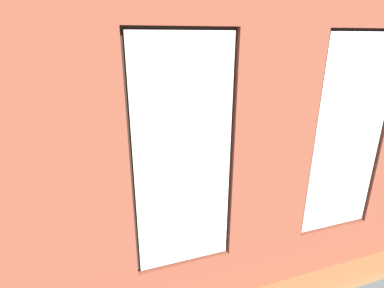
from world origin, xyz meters
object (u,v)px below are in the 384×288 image
potted_plant_between_couches (270,206)px  papasan_chair (134,137)px  table_plant_small (169,154)px  potted_plant_mid_room_small (221,141)px  remote_black (180,160)px  couch_by_window (182,239)px  media_console (50,185)px  couch_left (289,159)px  tv_flatscreen (43,151)px  coffee_table (180,163)px  potted_plant_beside_window_right (59,222)px  cup_ceramic (187,159)px  potted_plant_corner_near_left (242,116)px  remote_gray (158,165)px  candle_jar (197,153)px

potted_plant_between_couches → papasan_chair: bearing=-71.7°
table_plant_small → potted_plant_mid_room_small: (-1.47, -0.74, -0.13)m
table_plant_small → remote_black: (-0.19, 0.10, -0.11)m
couch_by_window → remote_black: (-0.63, -2.22, 0.12)m
media_console → potted_plant_between_couches: (-3.08, 2.17, 0.23)m
couch_left → tv_flatscreen: (4.70, -0.41, 0.61)m
couch_by_window → couch_left: same height
coffee_table → table_plant_small: 0.28m
papasan_chair → tv_flatscreen: bearing=45.7°
table_plant_small → remote_black: table_plant_small is taller
potted_plant_between_couches → potted_plant_beside_window_right: potted_plant_beside_window_right is taller
coffee_table → cup_ceramic: cup_ceramic is taller
table_plant_small → potted_plant_corner_near_left: bearing=-143.6°
remote_black → potted_plant_beside_window_right: (2.00, 2.30, 0.48)m
remote_gray → potted_plant_mid_room_small: (-1.74, -0.95, -0.02)m
couch_by_window → candle_jar: bearing=-114.1°
potted_plant_mid_room_small → potted_plant_beside_window_right: (3.27, 3.14, 0.50)m
coffee_table → tv_flatscreen: size_ratio=1.47×
candle_jar → remote_black: candle_jar is taller
couch_left → remote_gray: size_ratio=11.43×
papasan_chair → potted_plant_corner_near_left: potted_plant_corner_near_left is taller
remote_gray → table_plant_small: bearing=111.0°
candle_jar → potted_plant_between_couches: bearing=96.4°
cup_ceramic → couch_by_window: bearing=70.4°
potted_plant_mid_room_small → potted_plant_corner_near_left: (-1.17, -1.20, 0.23)m
couch_by_window → remote_gray: (-0.17, -2.10, 0.12)m
media_console → couch_left: bearing=175.0°
remote_gray → potted_plant_between_couches: 2.35m
remote_gray → tv_flatscreen: bearing=-111.3°
media_console → potted_plant_corner_near_left: size_ratio=0.98×
potted_plant_corner_near_left → table_plant_small: bearing=36.4°
couch_left → remote_gray: couch_left is taller
potted_plant_mid_room_small → couch_by_window: bearing=58.1°
potted_plant_between_couches → potted_plant_beside_window_right: (2.68, 0.13, 0.40)m
table_plant_small → potted_plant_corner_near_left: 3.27m
remote_gray → couch_left: bearing=66.2°
cup_ceramic → remote_black: size_ratio=0.63×
media_console → potted_plant_between_couches: size_ratio=1.45×
couch_left → potted_plant_corner_near_left: (-0.14, -2.45, 0.33)m
coffee_table → potted_plant_mid_room_small: (-1.27, -0.83, 0.04)m
tv_flatscreen → couch_by_window: bearing=128.5°
remote_black → papasan_chair: (0.63, -1.81, -0.02)m
cup_ceramic → potted_plant_beside_window_right: potted_plant_beside_window_right is taller
tv_flatscreen → table_plant_small: bearing=-177.4°
candle_jar → potted_plant_corner_near_left: bearing=-136.7°
couch_by_window → coffee_table: size_ratio=1.12×
coffee_table → couch_by_window: bearing=74.2°
remote_gray → potted_plant_corner_near_left: 3.62m
media_console → papasan_chair: papasan_chair is taller
couch_left → papasan_chair: bearing=-132.0°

